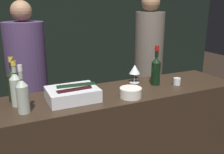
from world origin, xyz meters
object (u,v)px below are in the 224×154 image
at_px(wine_glass, 135,70).
at_px(white_wine_bottle, 23,95).
at_px(bowl_white, 131,92).
at_px(champagne_bottle, 13,83).
at_px(ice_bin_with_bottles, 73,93).
at_px(person_blond_tee, 27,74).
at_px(rose_wine_bottle, 16,87).
at_px(red_wine_bottle_burgundy, 156,69).
at_px(candle_votive, 177,81).
at_px(person_in_hoodie, 148,60).

distance_m(wine_glass, white_wine_bottle, 0.99).
bearing_deg(bowl_white, champagne_bottle, 159.82).
bearing_deg(ice_bin_with_bottles, white_wine_bottle, -166.31).
xyz_separation_m(wine_glass, person_blond_tee, (-0.81, 0.88, -0.16)).
relative_size(wine_glass, rose_wine_bottle, 0.51).
xyz_separation_m(red_wine_bottle_burgundy, champagne_bottle, (-1.13, 0.11, -0.01)).
bearing_deg(wine_glass, candle_votive, -34.03).
bearing_deg(bowl_white, ice_bin_with_bottles, 161.87).
relative_size(ice_bin_with_bottles, champagne_bottle, 1.13).
xyz_separation_m(wine_glass, person_in_hoodie, (0.55, 0.62, -0.09)).
height_order(red_wine_bottle_burgundy, champagne_bottle, red_wine_bottle_burgundy).
distance_m(bowl_white, person_in_hoodie, 1.19).
relative_size(white_wine_bottle, person_in_hoodie, 0.18).
relative_size(candle_votive, white_wine_bottle, 0.20).
bearing_deg(red_wine_bottle_burgundy, ice_bin_with_bottles, -176.59).
xyz_separation_m(rose_wine_bottle, person_blond_tee, (0.18, 0.98, -0.17)).
xyz_separation_m(red_wine_bottle_burgundy, person_blond_tee, (-0.95, 1.00, -0.18)).
bearing_deg(person_in_hoodie, champagne_bottle, -81.48).
height_order(ice_bin_with_bottles, rose_wine_bottle, rose_wine_bottle).
distance_m(white_wine_bottle, person_blond_tee, 1.15).
bearing_deg(bowl_white, person_blond_tee, 117.18).
bearing_deg(wine_glass, ice_bin_with_bottles, -164.60).
bearing_deg(candle_votive, bowl_white, -169.45).
distance_m(candle_votive, white_wine_bottle, 1.27).
xyz_separation_m(rose_wine_bottle, red_wine_bottle_burgundy, (1.12, -0.01, 0.01)).
xyz_separation_m(candle_votive, red_wine_bottle_burgundy, (-0.17, 0.08, 0.11)).
distance_m(ice_bin_with_bottles, wine_glass, 0.64).
bearing_deg(white_wine_bottle, rose_wine_bottle, 100.60).
relative_size(champagne_bottle, white_wine_bottle, 1.03).
relative_size(bowl_white, rose_wine_bottle, 0.52).
bearing_deg(wine_glass, bowl_white, -124.46).
distance_m(ice_bin_with_bottles, white_wine_bottle, 0.37).
bearing_deg(bowl_white, red_wine_bottle_burgundy, 27.26).
height_order(ice_bin_with_bottles, bowl_white, ice_bin_with_bottles).
height_order(champagne_bottle, person_in_hoodie, person_in_hoodie).
relative_size(rose_wine_bottle, white_wine_bottle, 1.01).
distance_m(candle_votive, person_blond_tee, 1.55).
bearing_deg(champagne_bottle, rose_wine_bottle, -84.94).
relative_size(bowl_white, red_wine_bottle_burgundy, 0.48).
relative_size(champagne_bottle, person_in_hoodie, 0.18).
relative_size(ice_bin_with_bottles, person_blond_tee, 0.22).
distance_m(ice_bin_with_bottles, rose_wine_bottle, 0.39).
height_order(wine_glass, candle_votive, wine_glass).
bearing_deg(champagne_bottle, person_in_hoodie, 22.17).
xyz_separation_m(white_wine_bottle, person_in_hoodie, (1.51, 0.87, -0.10)).
height_order(ice_bin_with_bottles, person_in_hoodie, person_in_hoodie).
distance_m(wine_glass, candle_votive, 0.38).
bearing_deg(ice_bin_with_bottles, rose_wine_bottle, 171.14).
xyz_separation_m(bowl_white, person_blond_tee, (-0.60, 1.18, -0.08)).
relative_size(bowl_white, candle_votive, 2.61).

